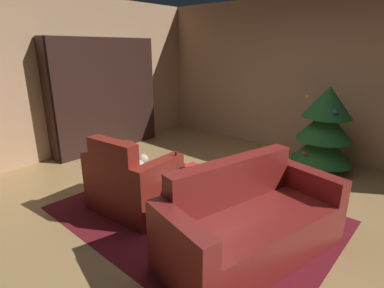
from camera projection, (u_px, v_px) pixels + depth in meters
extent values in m
plane|color=#AB8350|center=(204.00, 207.00, 3.69)|extent=(7.25, 7.25, 0.00)
cube|color=tan|center=(306.00, 78.00, 5.23)|extent=(6.16, 0.06, 2.70)
cube|color=tan|center=(68.00, 78.00, 5.20)|extent=(0.06, 5.53, 2.70)
cube|color=maroon|center=(194.00, 214.00, 3.51)|extent=(2.98, 2.23, 0.01)
cube|color=black|center=(109.00, 96.00, 5.47)|extent=(0.03, 2.08, 2.01)
cube|color=black|center=(147.00, 90.00, 6.30)|extent=(0.33, 0.02, 2.01)
cube|color=black|center=(48.00, 103.00, 4.83)|extent=(0.33, 0.03, 2.01)
cube|color=black|center=(109.00, 147.00, 5.87)|extent=(0.30, 2.03, 0.03)
cube|color=black|center=(107.00, 130.00, 5.77)|extent=(0.30, 2.03, 0.03)
cube|color=black|center=(106.00, 113.00, 5.67)|extent=(0.30, 2.03, 0.02)
cube|color=black|center=(104.00, 95.00, 5.57)|extent=(0.30, 2.03, 0.02)
cube|color=black|center=(103.00, 77.00, 5.46)|extent=(0.30, 2.03, 0.02)
cube|color=black|center=(101.00, 58.00, 5.36)|extent=(0.30, 2.03, 0.02)
cube|color=black|center=(99.00, 38.00, 5.26)|extent=(0.30, 2.03, 0.03)
cube|color=black|center=(101.00, 98.00, 5.66)|extent=(0.05, 0.85, 0.53)
cube|color=black|center=(102.00, 98.00, 5.64)|extent=(0.03, 0.88, 0.56)
cube|color=#407B48|center=(146.00, 131.00, 6.54)|extent=(0.24, 0.05, 0.20)
cube|color=#A5A29A|center=(144.00, 131.00, 6.51)|extent=(0.22, 0.04, 0.22)
cube|color=gold|center=(142.00, 131.00, 6.49)|extent=(0.18, 0.04, 0.22)
cube|color=orange|center=(140.00, 132.00, 6.44)|extent=(0.22, 0.04, 0.23)
cube|color=#387134|center=(138.00, 131.00, 6.42)|extent=(0.18, 0.03, 0.26)
cube|color=gold|center=(136.00, 132.00, 6.40)|extent=(0.16, 0.03, 0.24)
cube|color=gold|center=(135.00, 132.00, 6.37)|extent=(0.16, 0.04, 0.26)
cube|color=#4E332B|center=(143.00, 115.00, 6.45)|extent=(0.16, 0.05, 0.23)
cube|color=#1B7096|center=(143.00, 117.00, 6.39)|extent=(0.25, 0.04, 0.18)
cube|color=#94438D|center=(141.00, 117.00, 6.36)|extent=(0.23, 0.05, 0.18)
cube|color=#2C4E83|center=(139.00, 117.00, 6.32)|extent=(0.22, 0.04, 0.20)
cube|color=#39823A|center=(136.00, 117.00, 6.31)|extent=(0.17, 0.03, 0.21)
cube|color=#2C5686|center=(135.00, 117.00, 6.25)|extent=(0.23, 0.04, 0.25)
cube|color=gold|center=(142.00, 66.00, 6.16)|extent=(0.15, 0.04, 0.28)
cube|color=gold|center=(141.00, 67.00, 6.11)|extent=(0.21, 0.04, 0.23)
cube|color=#B1331C|center=(138.00, 67.00, 6.09)|extent=(0.17, 0.04, 0.25)
cube|color=navy|center=(136.00, 67.00, 6.06)|extent=(0.16, 0.04, 0.25)
cube|color=tan|center=(135.00, 67.00, 6.01)|extent=(0.21, 0.05, 0.24)
cube|color=#ADB296|center=(132.00, 66.00, 5.99)|extent=(0.16, 0.04, 0.27)
cube|color=gold|center=(141.00, 49.00, 6.06)|extent=(0.16, 0.04, 0.25)
cube|color=#106F93|center=(140.00, 51.00, 6.03)|extent=(0.18, 0.03, 0.20)
cube|color=#422C22|center=(139.00, 50.00, 5.99)|extent=(0.21, 0.03, 0.23)
cube|color=purple|center=(136.00, 49.00, 5.97)|extent=(0.16, 0.04, 0.25)
cube|color=#884A90|center=(134.00, 50.00, 5.93)|extent=(0.17, 0.05, 0.21)
cube|color=#1B7488|center=(133.00, 51.00, 5.88)|extent=(0.24, 0.04, 0.19)
cube|color=#0F6796|center=(131.00, 51.00, 5.85)|extent=(0.24, 0.03, 0.19)
cube|color=brown|center=(129.00, 51.00, 5.83)|extent=(0.22, 0.04, 0.18)
cube|color=#ADAA9F|center=(127.00, 50.00, 5.78)|extent=(0.24, 0.04, 0.24)
cube|color=maroon|center=(134.00, 192.00, 3.59)|extent=(0.71, 0.75, 0.42)
cube|color=maroon|center=(113.00, 163.00, 3.24)|extent=(0.66, 0.21, 0.50)
cube|color=maroon|center=(159.00, 191.00, 3.32)|extent=(0.22, 0.71, 0.69)
cube|color=maroon|center=(111.00, 174.00, 3.77)|extent=(0.22, 0.71, 0.69)
ellipsoid|color=#BFAC94|center=(136.00, 167.00, 3.56)|extent=(0.30, 0.21, 0.18)
sphere|color=#BFAC94|center=(143.00, 159.00, 3.65)|extent=(0.13, 0.13, 0.13)
cube|color=maroon|center=(253.00, 235.00, 2.78)|extent=(1.08, 1.57, 0.42)
cube|color=maroon|center=(232.00, 181.00, 2.89)|extent=(0.49, 1.43, 0.44)
cube|color=maroon|center=(180.00, 256.00, 2.31)|extent=(0.79, 0.33, 0.66)
cube|color=maroon|center=(307.00, 199.00, 3.18)|extent=(0.79, 0.33, 0.66)
cylinder|color=black|center=(206.00, 201.00, 3.36)|extent=(0.04, 0.04, 0.44)
cylinder|color=black|center=(198.00, 188.00, 3.68)|extent=(0.04, 0.04, 0.44)
cylinder|color=black|center=(177.00, 197.00, 3.45)|extent=(0.04, 0.04, 0.44)
cylinder|color=silver|center=(194.00, 177.00, 3.43)|extent=(0.72, 0.72, 0.02)
cube|color=#497F40|center=(192.00, 174.00, 3.45)|extent=(0.24, 0.19, 0.02)
cube|color=gray|center=(191.00, 172.00, 3.44)|extent=(0.20, 0.14, 0.02)
cube|color=#45774A|center=(192.00, 170.00, 3.44)|extent=(0.18, 0.16, 0.03)
cube|color=#35528C|center=(191.00, 168.00, 3.43)|extent=(0.18, 0.17, 0.03)
cube|color=red|center=(192.00, 166.00, 3.41)|extent=(0.15, 0.17, 0.02)
cylinder|color=maroon|center=(176.00, 166.00, 3.43)|extent=(0.08, 0.08, 0.21)
cylinder|color=maroon|center=(176.00, 155.00, 3.38)|extent=(0.03, 0.03, 0.07)
cylinder|color=brown|center=(319.00, 165.00, 4.77)|extent=(0.08, 0.08, 0.15)
cone|color=#24652C|center=(322.00, 147.00, 4.67)|extent=(0.91, 0.91, 0.46)
cone|color=#24652C|center=(325.00, 125.00, 4.57)|extent=(0.81, 0.81, 0.46)
cone|color=#24652C|center=(328.00, 102.00, 4.46)|extent=(0.71, 0.71, 0.46)
sphere|color=yellow|center=(326.00, 103.00, 4.74)|extent=(0.07, 0.07, 0.07)
sphere|color=red|center=(304.00, 153.00, 4.53)|extent=(0.06, 0.06, 0.06)
sphere|color=red|center=(313.00, 107.00, 4.76)|extent=(0.07, 0.07, 0.07)
sphere|color=blue|center=(335.00, 111.00, 4.22)|extent=(0.07, 0.07, 0.07)
sphere|color=yellow|center=(308.00, 97.00, 4.57)|extent=(0.07, 0.07, 0.07)
sphere|color=yellow|center=(320.00, 116.00, 4.86)|extent=(0.07, 0.07, 0.07)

